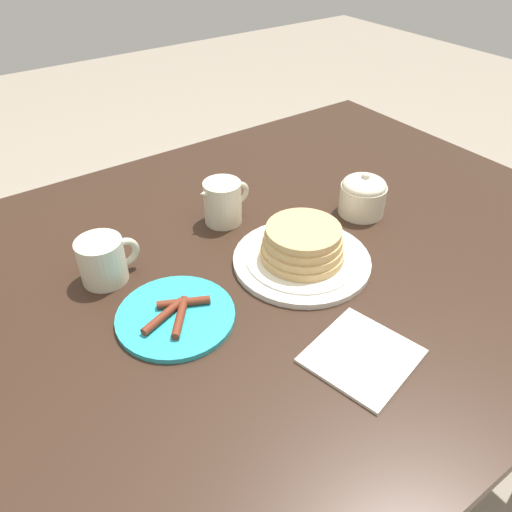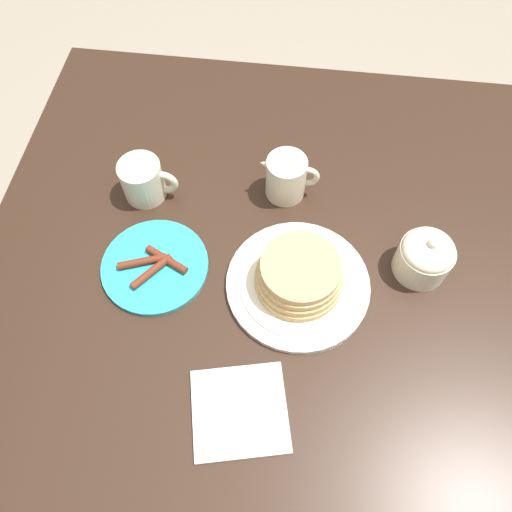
# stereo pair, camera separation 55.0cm
# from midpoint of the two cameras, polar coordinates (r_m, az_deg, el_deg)

# --- Properties ---
(ground_plane) EXTENTS (8.00, 8.00, 0.00)m
(ground_plane) POSITION_cam_midpoint_polar(r_m,az_deg,el_deg) (1.56, -2.77, -29.44)
(ground_plane) COLOR gray
(dining_table) EXTENTS (1.28, 1.05, 0.73)m
(dining_table) POSITION_cam_midpoint_polar(r_m,az_deg,el_deg) (1.01, -3.84, -15.54)
(dining_table) COLOR #332116
(dining_table) RESTS_ON ground_plane
(pancake_plate) EXTENTS (0.26, 0.26, 0.08)m
(pancake_plate) POSITION_cam_midpoint_polar(r_m,az_deg,el_deg) (0.87, -4.23, -13.52)
(pancake_plate) COLOR white
(pancake_plate) RESTS_ON dining_table
(side_plate_bacon) EXTENTS (0.20, 0.20, 0.02)m
(side_plate_bacon) POSITION_cam_midpoint_polar(r_m,az_deg,el_deg) (0.85, -20.94, -21.61)
(side_plate_bacon) COLOR #2DADBC
(side_plate_bacon) RESTS_ON dining_table
(coffee_mug) EXTENTS (0.11, 0.08, 0.08)m
(coffee_mug) POSITION_cam_midpoint_polar(r_m,az_deg,el_deg) (0.93, -27.78, -13.74)
(coffee_mug) COLOR beige
(coffee_mug) RESTS_ON dining_table
(creamer_pitcher) EXTENTS (0.12, 0.08, 0.10)m
(creamer_pitcher) POSITION_cam_midpoint_polar(r_m,az_deg,el_deg) (0.97, -13.02, -5.92)
(creamer_pitcher) COLOR beige
(creamer_pitcher) RESTS_ON dining_table
(sugar_bowl) EXTENTS (0.10, 0.10, 0.10)m
(sugar_bowl) POSITION_cam_midpoint_polar(r_m,az_deg,el_deg) (0.98, 4.67, -4.85)
(sugar_bowl) COLOR beige
(sugar_bowl) RESTS_ON dining_table
(napkin) EXTENTS (0.18, 0.17, 0.01)m
(napkin) POSITION_cam_midpoint_polar(r_m,az_deg,el_deg) (0.76, 1.11, -28.61)
(napkin) COLOR silver
(napkin) RESTS_ON dining_table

